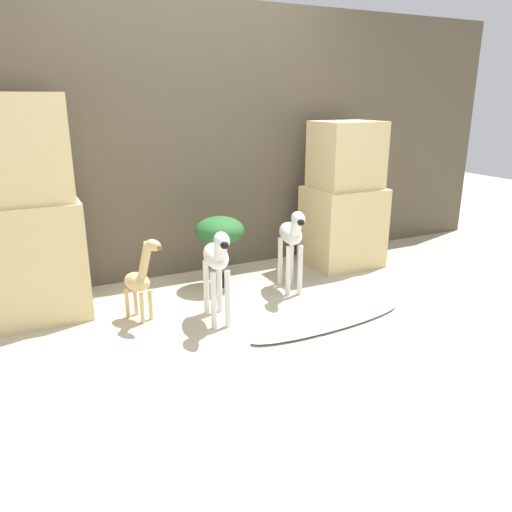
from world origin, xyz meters
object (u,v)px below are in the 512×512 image
(zebra_right, at_px, (292,237))
(surfboard, at_px, (328,322))
(giraffe_figurine, at_px, (140,277))
(potted_palm_front, at_px, (220,233))
(zebra_left, at_px, (217,260))

(zebra_right, distance_m, surfboard, 0.78)
(giraffe_figurine, xyz_separation_m, potted_palm_front, (0.73, 0.38, 0.13))
(surfboard, bearing_deg, giraffe_figurine, 150.32)
(zebra_right, distance_m, zebra_left, 0.78)
(potted_palm_front, bearing_deg, giraffe_figurine, -152.71)
(potted_palm_front, bearing_deg, zebra_right, -37.44)
(surfboard, bearing_deg, potted_palm_front, 110.00)
(potted_palm_front, relative_size, surfboard, 0.46)
(zebra_left, xyz_separation_m, potted_palm_front, (0.28, 0.63, 0.00))
(giraffe_figurine, bearing_deg, zebra_right, 1.46)
(zebra_left, height_order, surfboard, zebra_left)
(potted_palm_front, bearing_deg, zebra_left, -113.85)
(giraffe_figurine, bearing_deg, surfboard, -29.68)
(zebra_right, bearing_deg, giraffe_figurine, -178.54)
(zebra_right, bearing_deg, zebra_left, -158.80)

